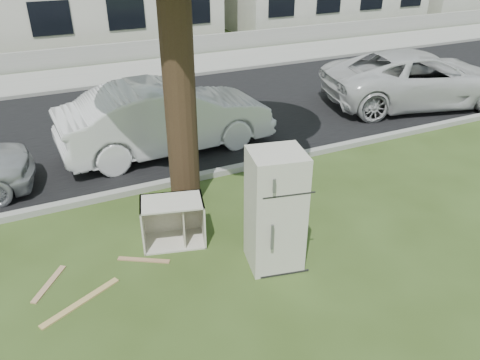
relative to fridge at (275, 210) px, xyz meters
name	(u,v)px	position (x,y,z in m)	size (l,w,h in m)	color
ground	(248,246)	(-0.18, 0.52, -0.91)	(120.00, 120.00, 0.00)	#2F4318
road	(147,122)	(-0.18, 6.52, -0.91)	(120.00, 7.00, 0.01)	black
kerb_near	(194,180)	(-0.18, 2.97, -0.91)	(120.00, 0.18, 0.12)	gray
kerb_far	(118,86)	(-0.18, 10.07, -0.91)	(120.00, 0.18, 0.12)	gray
sidewalk	(109,74)	(-0.18, 11.52, -0.91)	(120.00, 2.80, 0.01)	gray
low_wall	(99,54)	(-0.18, 13.12, -0.56)	(120.00, 0.15, 0.70)	gray
fridge	(275,210)	(0.00, 0.00, 0.00)	(0.75, 0.70, 1.82)	#BAB6A8
cabinet	(173,222)	(-1.20, 1.13, -0.53)	(0.97, 0.60, 0.76)	beige
plank_a	(81,302)	(-2.79, 0.32, -0.90)	(1.20, 0.10, 0.02)	tan
plank_b	(144,260)	(-1.78, 0.86, -0.90)	(0.80, 0.08, 0.02)	#A57A56
plank_c	(49,284)	(-3.14, 0.90, -0.90)	(0.80, 0.09, 0.02)	tan
car_center	(167,117)	(-0.17, 4.62, -0.13)	(1.65, 4.72, 1.56)	silver
car_right	(419,79)	(7.20, 4.62, -0.17)	(2.48, 5.37, 1.49)	silver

